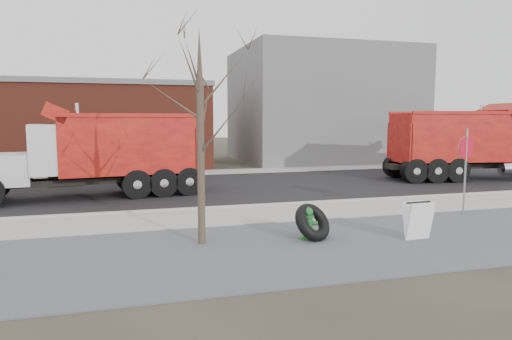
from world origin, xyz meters
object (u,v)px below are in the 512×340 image
object	(u,v)px
fire_hydrant	(308,225)
sandwich_board	(418,220)
dump_truck_red_a	(473,141)
truck_tire	(312,222)
dump_truck_red_b	(98,151)
stop_sign	(466,157)

from	to	relation	value
fire_hydrant	sandwich_board	distance (m)	2.76
dump_truck_red_a	truck_tire	bearing A→B (deg)	-136.98
fire_hydrant	dump_truck_red_b	size ratio (longest dim) A/B	0.10
stop_sign	dump_truck_red_b	world-z (taller)	dump_truck_red_b
sandwich_board	dump_truck_red_b	xyz separation A→B (m)	(-8.08, 8.91, 1.31)
sandwich_board	stop_sign	bearing A→B (deg)	31.67
sandwich_board	dump_truck_red_b	world-z (taller)	dump_truck_red_b
sandwich_board	dump_truck_red_a	bearing A→B (deg)	41.41
fire_hydrant	sandwich_board	xyz separation A→B (m)	(2.64, -0.78, 0.13)
fire_hydrant	dump_truck_red_a	distance (m)	15.13
dump_truck_red_b	sandwich_board	bearing A→B (deg)	124.64
sandwich_board	dump_truck_red_a	world-z (taller)	dump_truck_red_a
fire_hydrant	stop_sign	size ratio (longest dim) A/B	0.31
stop_sign	dump_truck_red_a	distance (m)	9.67
truck_tire	stop_sign	world-z (taller)	stop_sign
dump_truck_red_a	sandwich_board	bearing A→B (deg)	-128.17
stop_sign	dump_truck_red_b	distance (m)	13.16
truck_tire	dump_truck_red_a	world-z (taller)	dump_truck_red_a
fire_hydrant	stop_sign	distance (m)	6.22
truck_tire	stop_sign	distance (m)	6.11
fire_hydrant	dump_truck_red_b	distance (m)	9.90
dump_truck_red_a	dump_truck_red_b	size ratio (longest dim) A/B	1.10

